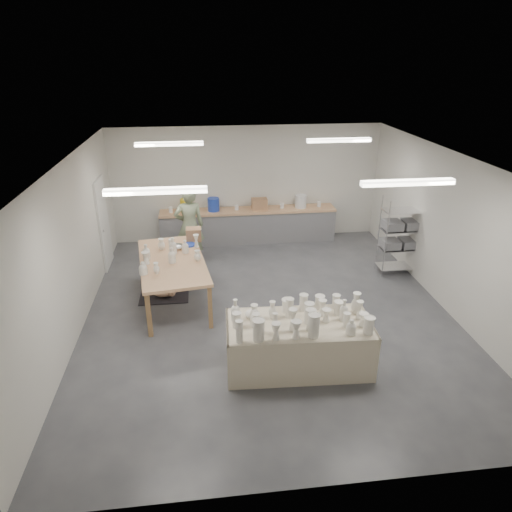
{
  "coord_description": "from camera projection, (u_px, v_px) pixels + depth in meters",
  "views": [
    {
      "loc": [
        -1.17,
        -7.66,
        4.67
      ],
      "look_at": [
        -0.2,
        0.36,
        1.05
      ],
      "focal_mm": 32.0,
      "sensor_mm": 36.0,
      "label": 1
    }
  ],
  "objects": [
    {
      "name": "room",
      "position": [
        263.0,
        211.0,
        8.2
      ],
      "size": [
        8.0,
        8.02,
        3.0
      ],
      "color": "#424449",
      "rests_on": "ground"
    },
    {
      "name": "cat",
      "position": [
        165.0,
        291.0,
        9.47
      ],
      "size": [
        0.55,
        0.45,
        0.2
      ],
      "rotation": [
        0.0,
        0.0,
        -0.3
      ],
      "color": "white",
      "rests_on": "rug"
    },
    {
      "name": "wire_shelf",
      "position": [
        400.0,
        235.0,
        10.22
      ],
      "size": [
        0.88,
        0.48,
        1.8
      ],
      "color": "silver",
      "rests_on": "ground"
    },
    {
      "name": "red_stool",
      "position": [
        191.0,
        248.0,
        11.17
      ],
      "size": [
        0.45,
        0.45,
        0.33
      ],
      "rotation": [
        0.0,
        0.0,
        0.37
      ],
      "color": "red",
      "rests_on": "ground"
    },
    {
      "name": "work_table",
      "position": [
        173.0,
        258.0,
        9.09
      ],
      "size": [
        1.56,
        2.61,
        1.25
      ],
      "rotation": [
        0.0,
        0.0,
        0.14
      ],
      "color": "tan",
      "rests_on": "ground"
    },
    {
      "name": "drying_table",
      "position": [
        299.0,
        342.0,
        7.26
      ],
      "size": [
        2.33,
        1.18,
        1.18
      ],
      "rotation": [
        0.0,
        0.0,
        -0.05
      ],
      "color": "olive",
      "rests_on": "ground"
    },
    {
      "name": "back_counter",
      "position": [
        248.0,
        224.0,
        12.11
      ],
      "size": [
        4.6,
        0.6,
        1.24
      ],
      "color": "tan",
      "rests_on": "ground"
    },
    {
      "name": "potter",
      "position": [
        189.0,
        226.0,
        10.65
      ],
      "size": [
        0.75,
        0.55,
        1.89
      ],
      "primitive_type": "imported",
      "rotation": [
        0.0,
        0.0,
        3.28
      ],
      "color": "gray",
      "rests_on": "ground"
    },
    {
      "name": "rug",
      "position": [
        164.0,
        296.0,
        9.53
      ],
      "size": [
        1.0,
        0.7,
        0.02
      ],
      "primitive_type": "cube",
      "color": "black",
      "rests_on": "ground"
    }
  ]
}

